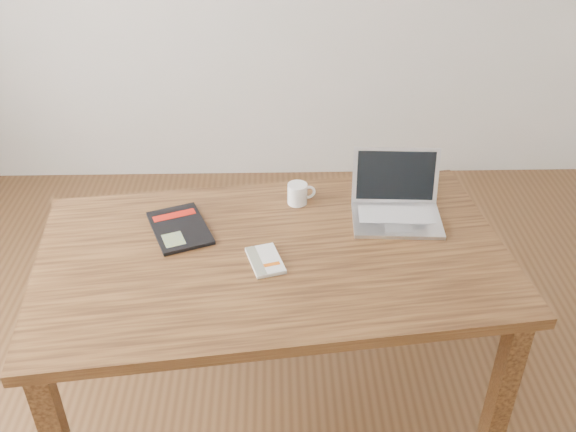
{
  "coord_description": "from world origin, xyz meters",
  "views": [
    {
      "loc": [
        0.02,
        -1.53,
        2.02
      ],
      "look_at": [
        0.06,
        0.23,
        0.85
      ],
      "focal_mm": 40.0,
      "sensor_mm": 36.0,
      "label": 1
    }
  ],
  "objects_px": {
    "desk": "(274,273)",
    "white_guidebook": "(265,260)",
    "laptop": "(396,203)",
    "coffee_mug": "(298,193)",
    "black_guidebook": "(180,228)"
  },
  "relations": [
    {
      "from": "laptop",
      "to": "coffee_mug",
      "type": "bearing_deg",
      "value": 169.02
    },
    {
      "from": "white_guidebook",
      "to": "laptop",
      "type": "bearing_deg",
      "value": 13.98
    },
    {
      "from": "white_guidebook",
      "to": "laptop",
      "type": "distance_m",
      "value": 0.54
    },
    {
      "from": "white_guidebook",
      "to": "laptop",
      "type": "height_order",
      "value": "laptop"
    },
    {
      "from": "white_guidebook",
      "to": "coffee_mug",
      "type": "bearing_deg",
      "value": 55.54
    },
    {
      "from": "desk",
      "to": "black_guidebook",
      "type": "height_order",
      "value": "black_guidebook"
    },
    {
      "from": "desk",
      "to": "laptop",
      "type": "bearing_deg",
      "value": 18.85
    },
    {
      "from": "desk",
      "to": "white_guidebook",
      "type": "xyz_separation_m",
      "value": [
        -0.03,
        -0.06,
        0.1
      ]
    },
    {
      "from": "desk",
      "to": "coffee_mug",
      "type": "xyz_separation_m",
      "value": [
        0.09,
        0.3,
        0.13
      ]
    },
    {
      "from": "black_guidebook",
      "to": "coffee_mug",
      "type": "bearing_deg",
      "value": 0.09
    },
    {
      "from": "desk",
      "to": "coffee_mug",
      "type": "relative_size",
      "value": 15.59
    },
    {
      "from": "desk",
      "to": "white_guidebook",
      "type": "distance_m",
      "value": 0.11
    },
    {
      "from": "white_guidebook",
      "to": "coffee_mug",
      "type": "xyz_separation_m",
      "value": [
        0.12,
        0.35,
        0.03
      ]
    },
    {
      "from": "white_guidebook",
      "to": "black_guidebook",
      "type": "xyz_separation_m",
      "value": [
        -0.3,
        0.19,
        0.0
      ]
    },
    {
      "from": "white_guidebook",
      "to": "coffee_mug",
      "type": "height_order",
      "value": "coffee_mug"
    }
  ]
}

